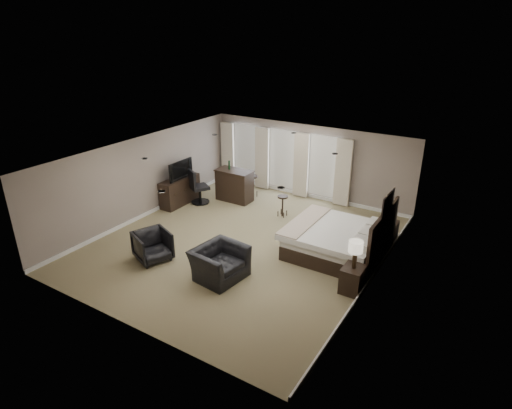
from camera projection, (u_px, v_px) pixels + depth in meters
The scene contains 16 objects.
room at pixel (242, 201), 11.69m from camera, with size 7.60×8.60×2.64m.
window_bay at pixel (282, 161), 15.43m from camera, with size 5.25×0.20×2.30m.
bed at pixel (341, 229), 11.30m from camera, with size 2.43×2.32×1.55m, color silver.
nightstand_near at pixel (352, 279), 9.91m from camera, with size 0.47×0.58×0.63m, color black.
nightstand_far at pixel (388, 232), 12.18m from camera, with size 0.46×0.56×0.61m, color black.
lamp_near at pixel (355, 255), 9.65m from camera, with size 0.33×0.33×0.68m, color beige.
lamp_far at pixel (391, 212), 11.94m from camera, with size 0.32×0.32×0.65m, color beige.
wall_art at pixel (388, 204), 10.37m from camera, with size 0.04×0.96×0.56m, color slate.
dresser at pixel (180, 191), 14.72m from camera, with size 0.51×1.59×0.92m, color black.
tv at pixel (179, 176), 14.51m from camera, with size 1.11×0.64×0.15m, color black.
armchair_near at pixel (219, 258), 10.38m from camera, with size 1.22×0.80×1.07m, color black.
armchair_far at pixel (153, 245), 11.20m from camera, with size 0.86×0.80×0.88m, color black.
bar_counter at pixel (235, 185), 14.94m from camera, with size 1.29×0.67×1.12m, color black.
bar_stool_left at pixel (252, 186), 15.28m from camera, with size 0.39×0.39×0.82m, color black.
bar_stool_right at pixel (283, 206), 13.78m from camera, with size 0.33×0.33×0.70m, color black.
desk_chair at pixel (200, 186), 14.70m from camera, with size 0.62×0.62×1.22m, color black.
Camera 1 is at (6.00, -8.98, 5.80)m, focal length 30.00 mm.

